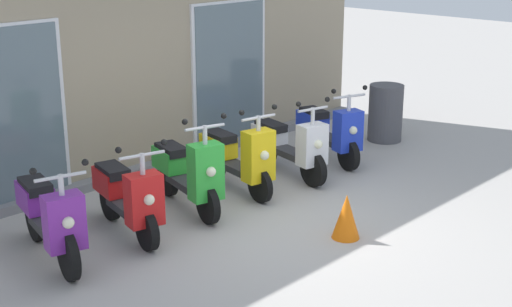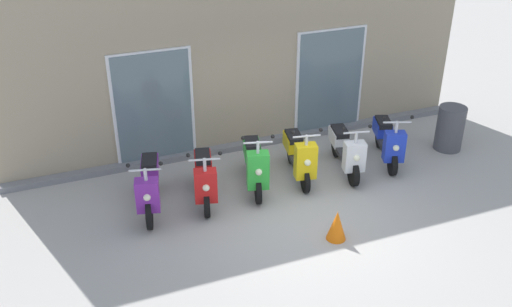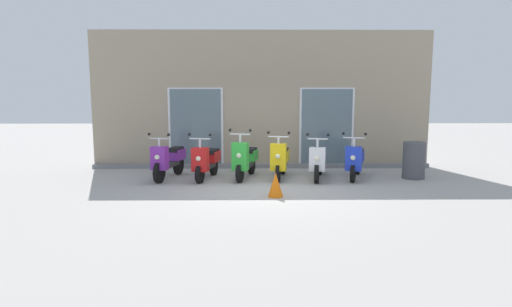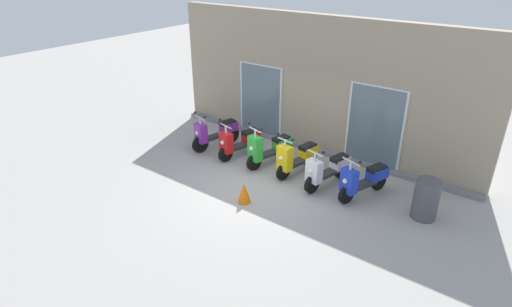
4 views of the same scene
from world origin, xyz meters
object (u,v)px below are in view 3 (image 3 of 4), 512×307
object	(u,v)px
scooter_green	(245,159)
scooter_blue	(356,160)
scooter_purple	(169,160)
trash_bin	(414,160)
scooter_red	(207,161)
scooter_yellow	(281,159)
scooter_white	(319,161)
traffic_cone	(276,185)

from	to	relation	value
scooter_green	scooter_blue	xyz separation A→B (m)	(2.79, -0.01, -0.04)
scooter_purple	trash_bin	world-z (taller)	scooter_purple
scooter_red	scooter_yellow	world-z (taller)	scooter_yellow
scooter_yellow	scooter_blue	size ratio (longest dim) A/B	1.00
scooter_red	scooter_blue	bearing A→B (deg)	0.82
scooter_green	scooter_white	world-z (taller)	scooter_green
scooter_red	traffic_cone	bearing A→B (deg)	-48.84
trash_bin	traffic_cone	distance (m)	4.09
scooter_purple	scooter_white	distance (m)	3.78
traffic_cone	scooter_green	bearing A→B (deg)	108.73
trash_bin	scooter_yellow	bearing A→B (deg)	179.24
scooter_blue	trash_bin	bearing A→B (deg)	-0.47
scooter_red	scooter_green	distance (m)	0.98
scooter_green	scooter_white	xyz separation A→B (m)	(1.85, -0.04, -0.05)
scooter_blue	trash_bin	distance (m)	1.48
scooter_green	scooter_white	size ratio (longest dim) A/B	0.97
scooter_yellow	trash_bin	distance (m)	3.38
scooter_purple	scooter_blue	size ratio (longest dim) A/B	1.08
scooter_green	scooter_yellow	bearing A→B (deg)	1.18
scooter_yellow	scooter_white	distance (m)	0.96
scooter_purple	scooter_red	size ratio (longest dim) A/B	1.11
trash_bin	traffic_cone	world-z (taller)	trash_bin
scooter_purple	scooter_yellow	xyz separation A→B (m)	(2.83, 0.03, 0.01)
traffic_cone	scooter_red	bearing A→B (deg)	131.16
scooter_purple	scooter_yellow	world-z (taller)	scooter_yellow
scooter_red	trash_bin	world-z (taller)	scooter_red
scooter_green	scooter_blue	size ratio (longest dim) A/B	1.03
scooter_purple	traffic_cone	xyz separation A→B (m)	(2.59, -1.92, -0.23)
scooter_white	traffic_cone	world-z (taller)	scooter_white
scooter_green	trash_bin	world-z (taller)	scooter_green
scooter_purple	trash_bin	bearing A→B (deg)	-0.17
scooter_white	traffic_cone	distance (m)	2.24
scooter_blue	traffic_cone	world-z (taller)	scooter_blue
scooter_purple	scooter_yellow	distance (m)	2.83
scooter_green	trash_bin	bearing A→B (deg)	-0.35
scooter_white	scooter_yellow	bearing A→B (deg)	176.27
scooter_red	scooter_blue	xyz separation A→B (m)	(3.77, 0.05, -0.00)
scooter_yellow	scooter_white	xyz separation A→B (m)	(0.96, -0.06, -0.04)
scooter_red	scooter_purple	bearing A→B (deg)	176.41
scooter_purple	scooter_blue	world-z (taller)	scooter_blue
scooter_red	scooter_green	xyz separation A→B (m)	(0.97, 0.07, 0.03)
scooter_white	scooter_green	bearing A→B (deg)	178.63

